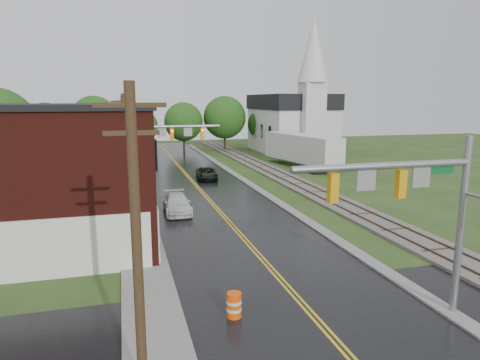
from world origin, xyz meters
name	(u,v)px	position (x,y,z in m)	size (l,w,h in m)	color
main_road	(198,187)	(0.00, 30.00, 0.00)	(10.00, 90.00, 0.02)	black
cross_road	(327,332)	(0.00, 2.00, 0.00)	(60.00, 9.00, 0.02)	black
curb_right	(237,176)	(5.40, 35.00, 0.00)	(0.80, 70.00, 0.12)	gray
sidewalk_left	(135,202)	(-6.20, 25.00, 0.00)	(2.40, 50.00, 0.12)	gray
brick_building	(24,178)	(-12.48, 15.00, 4.15)	(14.30, 10.30, 8.30)	#4C1510
yellow_house	(73,166)	(-11.00, 26.00, 3.20)	(8.00, 7.00, 6.40)	tan
darkred_building	(93,162)	(-10.00, 35.00, 2.20)	(7.00, 6.00, 4.40)	#3F0F0C
church	(294,117)	(20.00, 53.74, 5.83)	(10.40, 18.40, 20.00)	silver
railroad	(275,173)	(10.00, 35.00, 0.11)	(3.20, 80.00, 0.30)	#59544C
traffic_signal_near	(417,197)	(3.47, 2.00, 4.97)	(7.34, 0.30, 7.20)	gray
traffic_signal_far	(164,141)	(-3.47, 27.00, 4.97)	(7.34, 0.43, 7.20)	gray
utility_pole_a	(137,245)	(-6.80, 0.00, 4.72)	(1.80, 0.28, 9.00)	#382616
utility_pole_b	(126,151)	(-6.80, 22.00, 4.72)	(1.80, 0.28, 9.00)	#382616
utility_pole_c	(123,131)	(-6.80, 44.00, 4.72)	(1.80, 0.28, 9.00)	#382616
tree_left_c	(58,137)	(-13.85, 39.90, 4.51)	(6.00, 6.00, 7.65)	black
tree_left_e	(106,130)	(-8.85, 45.90, 4.81)	(6.40, 6.40, 8.16)	black
suv_dark	(207,174)	(1.68, 33.76, 0.64)	(2.13, 4.62, 1.28)	black
pickup_white	(177,204)	(-3.20, 20.71, 0.70)	(1.95, 4.81, 1.40)	silver
semi_trailer	(302,148)	(15.15, 39.12, 2.45)	(5.42, 13.80, 4.17)	black
construction_barrel	(234,305)	(-3.08, 4.00, 0.52)	(0.58, 0.58, 1.04)	#F5510A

